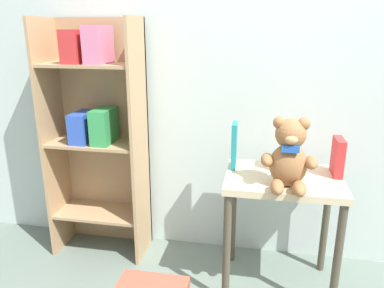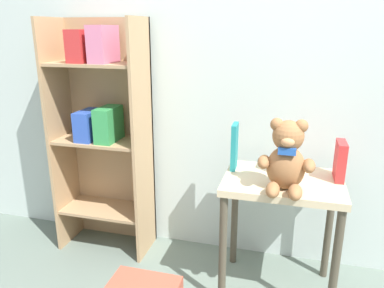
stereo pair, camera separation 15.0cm
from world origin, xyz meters
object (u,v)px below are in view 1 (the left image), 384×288
book_standing_teal (234,146)px  book_standing_red (338,157)px  bookshelf_side (98,125)px  teddy_bear (289,156)px  display_table (282,197)px  book_standing_pink (285,149)px

book_standing_teal → book_standing_red: 0.53m
bookshelf_side → teddy_bear: 1.16m
bookshelf_side → book_standing_teal: 0.84m
display_table → book_standing_pink: size_ratio=2.80×
teddy_bear → book_standing_teal: size_ratio=1.37×
book_standing_red → bookshelf_side: bearing=174.2°
book_standing_red → display_table: bearing=-164.7°
teddy_bear → book_standing_pink: bearing=92.1°
bookshelf_side → book_standing_pink: (1.10, -0.11, -0.05)m
bookshelf_side → display_table: size_ratio=2.21×
bookshelf_side → display_table: bookshelf_side is taller
book_standing_pink → book_standing_red: (0.27, -0.01, -0.02)m
book_standing_pink → book_standing_red: 0.27m
book_standing_pink → book_standing_red: bearing=-0.3°
bookshelf_side → book_standing_teal: bookshelf_side is taller
display_table → book_standing_pink: 0.25m
teddy_bear → display_table: bearing=93.6°
display_table → book_standing_red: book_standing_red is taller
display_table → book_standing_red: size_ratio=3.35×
display_table → teddy_bear: bearing=-86.4°
teddy_bear → book_standing_pink: 0.22m
display_table → teddy_bear: 0.30m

